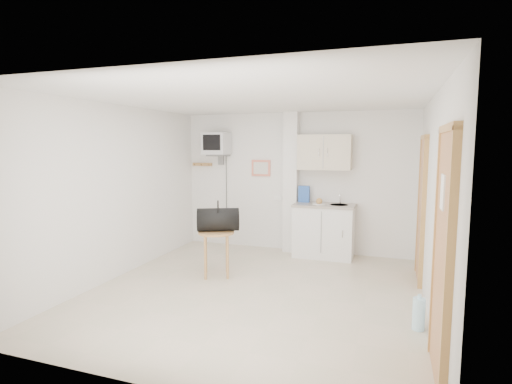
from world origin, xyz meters
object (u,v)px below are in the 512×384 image
(crt_television, at_px, (217,144))
(duffel_bag, at_px, (218,219))
(water_bottle, at_px, (419,314))
(round_table, at_px, (216,239))

(crt_television, distance_m, duffel_bag, 2.03)
(crt_television, relative_size, water_bottle, 5.65)
(crt_television, xyz_separation_m, round_table, (0.71, -1.60, -1.38))
(round_table, bearing_deg, crt_television, 113.91)
(round_table, xyz_separation_m, duffel_bag, (0.01, 0.04, 0.28))
(round_table, height_order, duffel_bag, duffel_bag)
(round_table, bearing_deg, water_bottle, -18.30)
(crt_television, xyz_separation_m, water_bottle, (3.43, -2.50, -1.76))
(crt_television, relative_size, round_table, 3.21)
(water_bottle, bearing_deg, round_table, 161.70)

